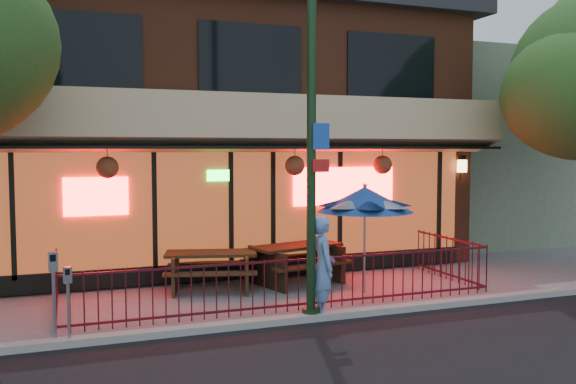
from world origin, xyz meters
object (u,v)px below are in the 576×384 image
at_px(picnic_table_right, 296,258).
at_px(patio_umbrella, 365,199).
at_px(parking_meter_far, 54,282).
at_px(street_light, 312,139).
at_px(pedestrian, 323,267).
at_px(picnic_table_left, 211,265).
at_px(parking_meter_near, 68,293).

bearing_deg(picnic_table_right, patio_umbrella, -51.25).
xyz_separation_m(picnic_table_right, parking_meter_far, (-5.00, -2.80, 0.41)).
distance_m(street_light, pedestrian, 2.26).
relative_size(picnic_table_right, patio_umbrella, 1.03).
xyz_separation_m(picnic_table_right, patio_umbrella, (1.03, -1.28, 1.38)).
relative_size(pedestrian, parking_meter_far, 1.26).
relative_size(street_light, picnic_table_right, 2.97).
distance_m(street_light, picnic_table_left, 4.00).
distance_m(picnic_table_left, parking_meter_far, 4.17).
height_order(parking_meter_near, parking_meter_far, parking_meter_far).
relative_size(picnic_table_right, pedestrian, 1.30).
bearing_deg(parking_meter_near, picnic_table_left, 45.17).
distance_m(patio_umbrella, parking_meter_near, 6.15).
bearing_deg(picnic_table_left, parking_meter_near, -134.83).
height_order(pedestrian, parking_meter_far, pedestrian).
xyz_separation_m(picnic_table_left, picnic_table_right, (1.94, -0.00, 0.03)).
xyz_separation_m(picnic_table_left, pedestrian, (1.39, -2.75, 0.37)).
relative_size(street_light, parking_meter_near, 5.78).
distance_m(picnic_table_right, parking_meter_near, 5.60).
bearing_deg(picnic_table_right, pedestrian, -101.34).
bearing_deg(street_light, parking_meter_near, -178.89).
distance_m(picnic_table_left, pedestrian, 3.10).
bearing_deg(picnic_table_left, street_light, -67.88).
bearing_deg(pedestrian, parking_meter_near, 98.96).
xyz_separation_m(pedestrian, parking_meter_near, (-4.25, -0.13, -0.08)).
relative_size(picnic_table_left, picnic_table_right, 0.94).
bearing_deg(picnic_table_right, parking_meter_far, -150.75).
xyz_separation_m(picnic_table_left, patio_umbrella, (2.96, -1.28, 1.41)).
distance_m(pedestrian, parking_meter_far, 4.45).
height_order(picnic_table_right, patio_umbrella, patio_umbrella).
height_order(picnic_table_right, pedestrian, pedestrian).
bearing_deg(picnic_table_right, street_light, -105.88).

